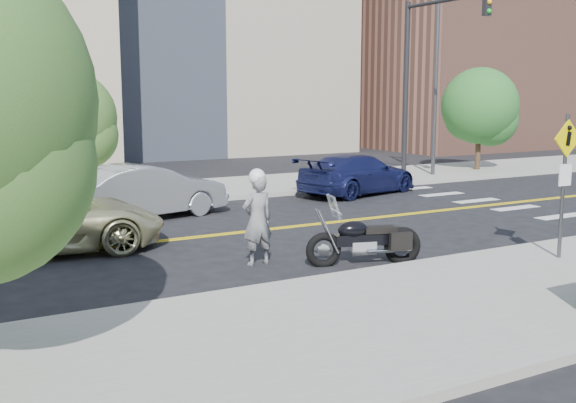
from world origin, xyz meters
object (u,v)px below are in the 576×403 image
Objects in this scene: motorcyclist at (257,217)px; suv at (41,220)px; parked_car_blue at (358,174)px; parked_car_silver at (145,191)px; motorcycle at (365,229)px; pedestrian_sign at (565,172)px.

motorcyclist is 0.37× the size of suv.
parked_car_blue is at bearing -65.52° from suv.
motorcyclist reaches higher than parked_car_silver.
parked_car_blue is (5.73, 8.40, -0.02)m from motorcycle.
parked_car_silver reaches higher than motorcycle.
suv is 1.10× the size of parked_car_blue.
motorcyclist is at bearing 171.06° from parked_car_silver.
motorcycle is at bearing 149.73° from pedestrian_sign.
suv is (-5.75, 4.42, 0.01)m from motorcycle.
parked_car_blue is at bearing -95.75° from parked_car_silver.
pedestrian_sign reaches higher than parked_car_blue.
parked_car_blue is (7.73, 7.35, -0.29)m from motorcyclist.
motorcycle is 0.45× the size of suv.
motorcyclist is (-5.52, 3.11, -0.95)m from pedestrian_sign.
parked_car_silver is at bearing -89.94° from motorcyclist.
parked_car_silver is at bearing 81.95° from parked_car_blue.
pedestrian_sign reaches higher than motorcyclist.
pedestrian_sign is at bearing -160.54° from parked_car_silver.
motorcyclist reaches higher than motorcycle.
parked_car_blue is at bearing 71.70° from motorcycle.
suv is 12.15m from parked_car_blue.
motorcycle reaches higher than parked_car_blue.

